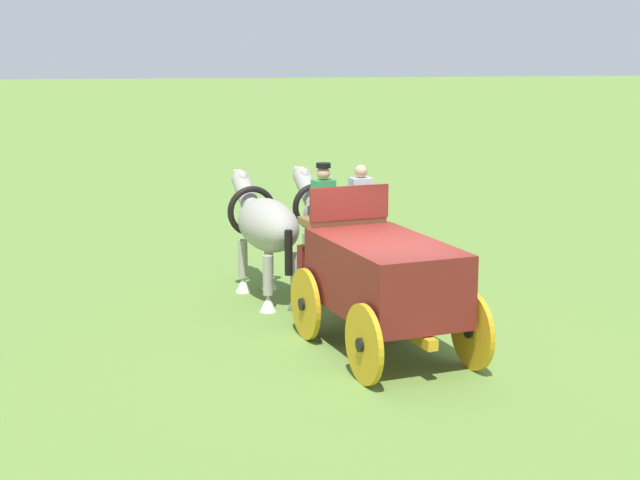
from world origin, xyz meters
TOP-DOWN VIEW (x-y plane):
  - ground_plane at (0.00, 0.00)m, footprint 220.00×220.00m
  - show_wagon at (0.16, 0.04)m, footprint 5.83×2.55m
  - draft_horse_near at (3.53, 1.48)m, footprint 3.11×1.40m
  - draft_horse_off at (3.83, 0.21)m, footprint 3.14×1.35m

SIDE VIEW (x-z plane):
  - ground_plane at x=0.00m, z-range 0.00..0.00m
  - show_wagon at x=0.16m, z-range -0.19..2.59m
  - draft_horse_off at x=3.83m, z-range 0.25..2.50m
  - draft_horse_near at x=3.53m, z-range 0.25..2.50m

